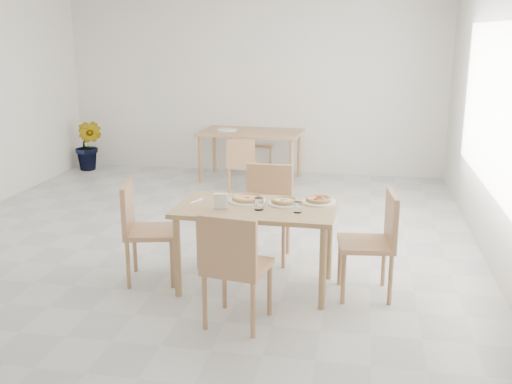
% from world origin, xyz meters
% --- Properties ---
extents(room, '(7.28, 7.00, 7.00)m').
position_xyz_m(room, '(2.98, 0.30, 1.50)').
color(room, beige).
rests_on(room, ground).
extents(main_table, '(1.39, 0.80, 0.75)m').
position_xyz_m(main_table, '(0.87, -1.04, 0.66)').
color(main_table, tan).
rests_on(main_table, ground).
extents(chair_south, '(0.52, 0.52, 0.92)m').
position_xyz_m(chair_south, '(0.84, -1.80, 0.53)').
color(chair_south, tan).
rests_on(chair_south, ground).
extents(chair_north, '(0.47, 0.47, 0.93)m').
position_xyz_m(chair_north, '(0.84, -0.27, 0.54)').
color(chair_north, tan).
rests_on(chair_north, ground).
extents(chair_west, '(0.54, 0.54, 0.91)m').
position_xyz_m(chair_west, '(-0.17, -1.06, 0.53)').
color(chair_west, tan).
rests_on(chair_west, ground).
extents(chair_east, '(0.50, 0.50, 0.91)m').
position_xyz_m(chair_east, '(1.90, -1.01, 0.53)').
color(chair_east, tan).
rests_on(chair_east, ground).
extents(plate_margherita, '(0.33, 0.33, 0.02)m').
position_xyz_m(plate_margherita, '(0.77, -0.91, 0.76)').
color(plate_margherita, white).
rests_on(plate_margherita, main_table).
extents(plate_mushroom, '(0.29, 0.29, 0.02)m').
position_xyz_m(plate_mushroom, '(1.10, -0.93, 0.76)').
color(plate_mushroom, white).
rests_on(plate_mushroom, main_table).
extents(plate_pepperoni, '(0.30, 0.30, 0.02)m').
position_xyz_m(plate_pepperoni, '(1.39, -0.83, 0.76)').
color(plate_pepperoni, white).
rests_on(plate_pepperoni, main_table).
extents(pizza_margherita, '(0.35, 0.35, 0.03)m').
position_xyz_m(pizza_margherita, '(0.77, -0.91, 0.78)').
color(pizza_margherita, '#D9B166').
rests_on(pizza_margherita, plate_margherita).
extents(pizza_mushroom, '(0.24, 0.24, 0.03)m').
position_xyz_m(pizza_mushroom, '(1.10, -0.93, 0.78)').
color(pizza_mushroom, '#D9B166').
rests_on(pizza_mushroom, plate_mushroom).
extents(pizza_pepperoni, '(0.25, 0.25, 0.03)m').
position_xyz_m(pizza_pepperoni, '(1.39, -0.83, 0.78)').
color(pizza_pepperoni, '#D9B166').
rests_on(pizza_pepperoni, plate_pepperoni).
extents(tumbler_a, '(0.08, 0.08, 0.10)m').
position_xyz_m(tumbler_a, '(0.91, -1.13, 0.80)').
color(tumbler_a, white).
rests_on(tumbler_a, main_table).
extents(tumbler_b, '(0.07, 0.07, 0.09)m').
position_xyz_m(tumbler_b, '(1.24, -1.15, 0.80)').
color(tumbler_b, white).
rests_on(tumbler_b, main_table).
extents(napkin_holder, '(0.13, 0.08, 0.14)m').
position_xyz_m(napkin_holder, '(0.59, -1.18, 0.82)').
color(napkin_holder, silver).
rests_on(napkin_holder, main_table).
extents(fork_a, '(0.09, 0.18, 0.01)m').
position_xyz_m(fork_a, '(0.31, -0.95, 0.75)').
color(fork_a, silver).
rests_on(fork_a, main_table).
extents(fork_b, '(0.03, 0.18, 0.01)m').
position_xyz_m(fork_b, '(0.42, -0.73, 0.75)').
color(fork_b, silver).
rests_on(fork_b, main_table).
extents(second_table, '(1.56, 0.94, 0.75)m').
position_xyz_m(second_table, '(0.07, 2.90, 0.67)').
color(second_table, tan).
rests_on(second_table, ground).
extents(chair_back_s, '(0.44, 0.44, 0.78)m').
position_xyz_m(chair_back_s, '(0.09, 2.08, 0.45)').
color(chair_back_s, tan).
rests_on(chair_back_s, ground).
extents(chair_back_n, '(0.48, 0.48, 0.82)m').
position_xyz_m(chair_back_n, '(0.18, 3.71, 0.47)').
color(chair_back_n, tan).
rests_on(chair_back_n, ground).
extents(plate_empty, '(0.30, 0.30, 0.02)m').
position_xyz_m(plate_empty, '(-0.30, 2.90, 0.76)').
color(plate_empty, white).
rests_on(plate_empty, second_table).
extents(potted_plant, '(0.48, 0.40, 0.83)m').
position_xyz_m(potted_plant, '(-2.65, 3.06, 0.41)').
color(potted_plant, '#3C7021').
rests_on(potted_plant, ground).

